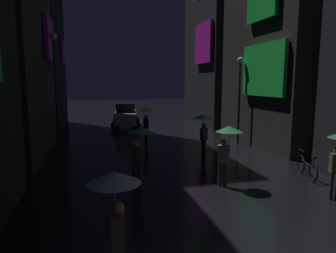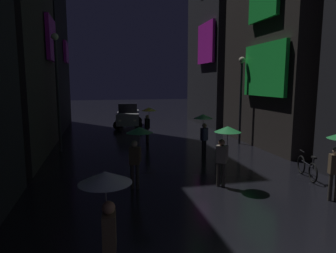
# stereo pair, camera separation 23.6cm
# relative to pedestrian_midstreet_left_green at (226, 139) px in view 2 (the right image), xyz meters

# --- Properties ---
(building_right_mid) EXTENTS (4.25, 7.70, 15.18)m
(building_right_mid) POSITION_rel_pedestrian_midstreet_left_green_xyz_m (6.31, 6.29, 5.92)
(building_right_mid) COLOR #2D2826
(building_right_mid) RESTS_ON ground
(pedestrian_midstreet_left_green) EXTENTS (0.90, 0.90, 2.12)m
(pedestrian_midstreet_left_green) POSITION_rel_pedestrian_midstreet_left_green_xyz_m (0.00, 0.00, 0.00)
(pedestrian_midstreet_left_green) COLOR #38332D
(pedestrian_midstreet_left_green) RESTS_ON ground
(pedestrian_midstreet_centre_clear) EXTENTS (0.90, 0.90, 2.12)m
(pedestrian_midstreet_centre_clear) POSITION_rel_pedestrian_midstreet_left_green_xyz_m (-4.07, -4.42, 0.00)
(pedestrian_midstreet_centre_clear) COLOR #2D2D38
(pedestrian_midstreet_centre_clear) RESTS_ON ground
(pedestrian_near_crossing_green) EXTENTS (0.90, 0.90, 2.12)m
(pedestrian_near_crossing_green) POSITION_rel_pedestrian_midstreet_left_green_xyz_m (-2.92, 0.50, 0.00)
(pedestrian_near_crossing_green) COLOR #38332D
(pedestrian_near_crossing_green) RESTS_ON ground
(pedestrian_foreground_right_green) EXTENTS (0.90, 0.90, 2.12)m
(pedestrian_foreground_right_green) POSITION_rel_pedestrian_midstreet_left_green_xyz_m (0.59, 3.85, 0.00)
(pedestrian_foreground_right_green) COLOR black
(pedestrian_foreground_right_green) RESTS_ON ground
(pedestrian_foreground_left_yellow) EXTENTS (0.90, 0.90, 2.12)m
(pedestrian_foreground_left_yellow) POSITION_rel_pedestrian_midstreet_left_green_xyz_m (-1.32, 8.12, 0.00)
(pedestrian_foreground_left_yellow) COLOR #38332D
(pedestrian_foreground_left_yellow) RESTS_ON ground
(bicycle_parked_at_storefront) EXTENTS (0.57, 1.76, 0.96)m
(bicycle_parked_at_storefront) POSITION_rel_pedestrian_midstreet_left_green_xyz_m (3.42, 0.19, -1.28)
(bicycle_parked_at_storefront) COLOR black
(bicycle_parked_at_storefront) RESTS_ON ground
(car_distant) EXTENTS (2.60, 4.31, 1.92)m
(car_distant) POSITION_rel_pedestrian_midstreet_left_green_xyz_m (-1.86, 14.96, -0.74)
(car_distant) COLOR #99999E
(car_distant) RESTS_ON ground
(streetlamp_left_far) EXTENTS (0.36, 0.36, 6.00)m
(streetlamp_left_far) POSITION_rel_pedestrian_midstreet_left_green_xyz_m (-6.17, 6.89, 2.04)
(streetlamp_left_far) COLOR #2D2D33
(streetlamp_left_far) RESTS_ON ground
(streetlamp_right_far) EXTENTS (0.36, 0.36, 5.01)m
(streetlamp_right_far) POSITION_rel_pedestrian_midstreet_left_green_xyz_m (3.83, 6.62, 1.50)
(streetlamp_right_far) COLOR #2D2D33
(streetlamp_right_far) RESTS_ON ground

